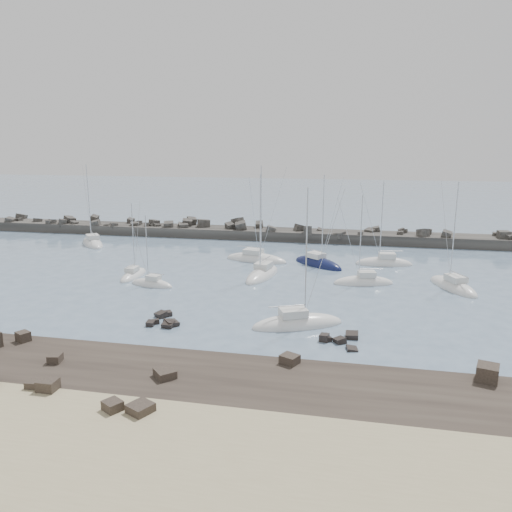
{
  "coord_description": "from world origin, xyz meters",
  "views": [
    {
      "loc": [
        15.19,
        -54.75,
        18.06
      ],
      "look_at": [
        1.36,
        12.0,
        2.49
      ],
      "focal_mm": 35.0,
      "sensor_mm": 36.0,
      "label": 1
    }
  ],
  "objects_px": {
    "sailboat_1": "(93,244)",
    "sailboat_5": "(152,285)",
    "sailboat_10": "(453,287)",
    "sailboat_9": "(363,283)",
    "sailboat_7": "(297,324)",
    "sailboat_3": "(133,276)",
    "sailboat_6": "(262,275)",
    "sailboat_8": "(318,264)",
    "sailboat_13": "(384,264)",
    "sailboat_4": "(256,260)"
  },
  "relations": [
    {
      "from": "sailboat_6",
      "to": "sailboat_10",
      "type": "distance_m",
      "value": 24.77
    },
    {
      "from": "sailboat_1",
      "to": "sailboat_3",
      "type": "relative_size",
      "value": 1.41
    },
    {
      "from": "sailboat_10",
      "to": "sailboat_5",
      "type": "bearing_deg",
      "value": -170.13
    },
    {
      "from": "sailboat_7",
      "to": "sailboat_9",
      "type": "height_order",
      "value": "sailboat_7"
    },
    {
      "from": "sailboat_7",
      "to": "sailboat_13",
      "type": "relative_size",
      "value": 1.1
    },
    {
      "from": "sailboat_6",
      "to": "sailboat_9",
      "type": "bearing_deg",
      "value": -4.09
    },
    {
      "from": "sailboat_3",
      "to": "sailboat_13",
      "type": "distance_m",
      "value": 36.86
    },
    {
      "from": "sailboat_7",
      "to": "sailboat_8",
      "type": "relative_size",
      "value": 1.02
    },
    {
      "from": "sailboat_3",
      "to": "sailboat_8",
      "type": "xyz_separation_m",
      "value": [
        24.33,
        11.8,
        0.02
      ]
    },
    {
      "from": "sailboat_4",
      "to": "sailboat_5",
      "type": "xyz_separation_m",
      "value": [
        -10.37,
        -16.33,
        -0.01
      ]
    },
    {
      "from": "sailboat_4",
      "to": "sailboat_9",
      "type": "relative_size",
      "value": 1.26
    },
    {
      "from": "sailboat_10",
      "to": "sailboat_6",
      "type": "bearing_deg",
      "value": 178.39
    },
    {
      "from": "sailboat_7",
      "to": "sailboat_1",
      "type": "bearing_deg",
      "value": 141.13
    },
    {
      "from": "sailboat_1",
      "to": "sailboat_13",
      "type": "relative_size",
      "value": 1.13
    },
    {
      "from": "sailboat_1",
      "to": "sailboat_10",
      "type": "bearing_deg",
      "value": -15.3
    },
    {
      "from": "sailboat_1",
      "to": "sailboat_8",
      "type": "distance_m",
      "value": 41.93
    },
    {
      "from": "sailboat_3",
      "to": "sailboat_9",
      "type": "distance_m",
      "value": 31.14
    },
    {
      "from": "sailboat_1",
      "to": "sailboat_7",
      "type": "relative_size",
      "value": 1.03
    },
    {
      "from": "sailboat_6",
      "to": "sailboat_10",
      "type": "xyz_separation_m",
      "value": [
        24.76,
        -0.7,
        -0.01
      ]
    },
    {
      "from": "sailboat_7",
      "to": "sailboat_10",
      "type": "distance_m",
      "value": 24.67
    },
    {
      "from": "sailboat_3",
      "to": "sailboat_13",
      "type": "relative_size",
      "value": 0.8
    },
    {
      "from": "sailboat_3",
      "to": "sailboat_8",
      "type": "relative_size",
      "value": 0.75
    },
    {
      "from": "sailboat_1",
      "to": "sailboat_6",
      "type": "distance_m",
      "value": 37.64
    },
    {
      "from": "sailboat_6",
      "to": "sailboat_8",
      "type": "xyz_separation_m",
      "value": [
        6.96,
        8.09,
        -0.0
      ]
    },
    {
      "from": "sailboat_8",
      "to": "sailboat_9",
      "type": "distance_m",
      "value": 11.27
    },
    {
      "from": "sailboat_4",
      "to": "sailboat_13",
      "type": "height_order",
      "value": "sailboat_4"
    },
    {
      "from": "sailboat_1",
      "to": "sailboat_4",
      "type": "relative_size",
      "value": 0.98
    },
    {
      "from": "sailboat_8",
      "to": "sailboat_13",
      "type": "bearing_deg",
      "value": 12.87
    },
    {
      "from": "sailboat_1",
      "to": "sailboat_5",
      "type": "relative_size",
      "value": 1.55
    },
    {
      "from": "sailboat_5",
      "to": "sailboat_9",
      "type": "bearing_deg",
      "value": 13.26
    },
    {
      "from": "sailboat_5",
      "to": "sailboat_10",
      "type": "xyz_separation_m",
      "value": [
        37.87,
        6.59,
        0.01
      ]
    },
    {
      "from": "sailboat_6",
      "to": "sailboat_3",
      "type": "bearing_deg",
      "value": -167.94
    },
    {
      "from": "sailboat_1",
      "to": "sailboat_8",
      "type": "relative_size",
      "value": 1.05
    },
    {
      "from": "sailboat_1",
      "to": "sailboat_9",
      "type": "relative_size",
      "value": 1.23
    },
    {
      "from": "sailboat_4",
      "to": "sailboat_8",
      "type": "height_order",
      "value": "sailboat_4"
    },
    {
      "from": "sailboat_4",
      "to": "sailboat_7",
      "type": "relative_size",
      "value": 1.05
    },
    {
      "from": "sailboat_3",
      "to": "sailboat_5",
      "type": "relative_size",
      "value": 1.1
    },
    {
      "from": "sailboat_6",
      "to": "sailboat_10",
      "type": "relative_size",
      "value": 1.05
    },
    {
      "from": "sailboat_1",
      "to": "sailboat_3",
      "type": "xyz_separation_m",
      "value": [
        16.95,
        -19.17,
        -0.02
      ]
    },
    {
      "from": "sailboat_4",
      "to": "sailboat_9",
      "type": "xyz_separation_m",
      "value": [
        16.4,
        -10.02,
        0.01
      ]
    },
    {
      "from": "sailboat_4",
      "to": "sailboat_1",
      "type": "bearing_deg",
      "value": 168.5
    },
    {
      "from": "sailboat_9",
      "to": "sailboat_10",
      "type": "xyz_separation_m",
      "value": [
        11.1,
        0.28,
        -0.0
      ]
    },
    {
      "from": "sailboat_6",
      "to": "sailboat_1",
      "type": "bearing_deg",
      "value": 155.75
    },
    {
      "from": "sailboat_3",
      "to": "sailboat_7",
      "type": "bearing_deg",
      "value": -30.13
    },
    {
      "from": "sailboat_10",
      "to": "sailboat_4",
      "type": "bearing_deg",
      "value": 160.51
    },
    {
      "from": "sailboat_4",
      "to": "sailboat_10",
      "type": "height_order",
      "value": "sailboat_4"
    },
    {
      "from": "sailboat_5",
      "to": "sailboat_7",
      "type": "xyz_separation_m",
      "value": [
        20.19,
        -10.61,
        0.02
      ]
    },
    {
      "from": "sailboat_3",
      "to": "sailboat_13",
      "type": "bearing_deg",
      "value": 22.37
    },
    {
      "from": "sailboat_3",
      "to": "sailboat_10",
      "type": "distance_m",
      "value": 42.23
    },
    {
      "from": "sailboat_1",
      "to": "sailboat_10",
      "type": "relative_size",
      "value": 1.07
    }
  ]
}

